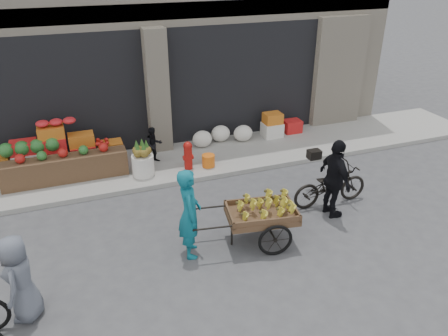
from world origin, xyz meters
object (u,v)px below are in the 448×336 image
object	(u,v)px
fire_hydrant	(188,154)
cyclist	(335,179)
bicycle	(330,185)
seated_person	(154,145)
orange_bucket	(208,161)
banana_cart	(259,212)
vendor_grey	(20,278)
vendor_woman	(189,213)
pineapple_bin	(143,165)

from	to	relation	value
fire_hydrant	cyclist	world-z (taller)	cyclist
fire_hydrant	bicycle	xyz separation A→B (m)	(2.44, -2.45, -0.05)
seated_person	cyclist	distance (m)	4.58
orange_bucket	cyclist	world-z (taller)	cyclist
banana_cart	cyclist	distance (m)	1.84
vendor_grey	seated_person	bearing A→B (deg)	161.93
fire_hydrant	vendor_woman	world-z (taller)	vendor_woman
pineapple_bin	cyclist	bearing A→B (deg)	-40.99
pineapple_bin	cyclist	size ratio (longest dim) A/B	0.31
seated_person	vendor_woman	distance (m)	3.74
fire_hydrant	bicycle	world-z (taller)	bicycle
cyclist	orange_bucket	bearing A→B (deg)	32.40
banana_cart	vendor_woman	world-z (taller)	vendor_woman
orange_bucket	bicycle	xyz separation A→B (m)	(1.94, -2.40, 0.18)
vendor_woman	orange_bucket	bearing A→B (deg)	-13.81
fire_hydrant	vendor_woman	distance (m)	3.21
vendor_woman	cyclist	xyz separation A→B (m)	(3.09, 0.22, -0.01)
orange_bucket	seated_person	size ratio (longest dim) A/B	0.34
seated_person	fire_hydrant	bearing A→B (deg)	-52.88
vendor_grey	cyclist	xyz separation A→B (m)	(5.81, 0.82, 0.13)
cyclist	pineapple_bin	bearing A→B (deg)	49.55
orange_bucket	vendor_grey	bearing A→B (deg)	-138.30
vendor_grey	bicycle	world-z (taller)	vendor_grey
banana_cart	bicycle	world-z (taller)	bicycle
seated_person	vendor_grey	world-z (taller)	vendor_grey
vendor_grey	bicycle	size ratio (longest dim) A/B	0.82
vendor_woman	bicycle	size ratio (longest dim) A/B	0.99
banana_cart	vendor_woman	size ratio (longest dim) A/B	1.33
vendor_woman	cyclist	distance (m)	3.10
seated_person	vendor_woman	size ratio (longest dim) A/B	0.55
fire_hydrant	seated_person	size ratio (longest dim) A/B	0.76
orange_bucket	bicycle	size ratio (longest dim) A/B	0.19
vendor_woman	cyclist	size ratio (longest dim) A/B	1.01
pineapple_bin	bicycle	size ratio (longest dim) A/B	0.30
fire_hydrant	cyclist	distance (m)	3.65
banana_cart	cyclist	world-z (taller)	cyclist
fire_hydrant	orange_bucket	world-z (taller)	fire_hydrant
orange_bucket	vendor_woman	size ratio (longest dim) A/B	0.19
fire_hydrant	cyclist	xyz separation A→B (m)	(2.24, -2.85, 0.33)
pineapple_bin	fire_hydrant	world-z (taller)	fire_hydrant
seated_person	vendor_grey	xyz separation A→B (m)	(-2.87, -4.33, 0.12)
seated_person	cyclist	bearing A→B (deg)	-59.98
seated_person	vendor_grey	distance (m)	5.19
cyclist	seated_person	bearing A→B (deg)	40.56
banana_cart	orange_bucket	bearing A→B (deg)	98.06
orange_bucket	bicycle	world-z (taller)	bicycle
orange_bucket	banana_cart	bearing A→B (deg)	-91.08
fire_hydrant	banana_cart	size ratio (longest dim) A/B	0.31
banana_cart	fire_hydrant	bearing A→B (deg)	107.02
fire_hydrant	banana_cart	xyz separation A→B (m)	(0.44, -3.19, 0.15)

